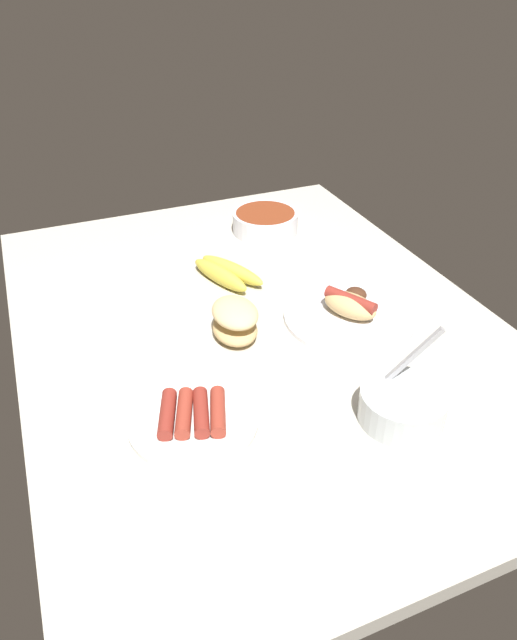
{
  "coord_description": "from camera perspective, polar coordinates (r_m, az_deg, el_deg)",
  "views": [
    {
      "loc": [
        -87.08,
        35.87,
        64.59
      ],
      "look_at": [
        -3.81,
        1.28,
        3.0
      ],
      "focal_mm": 32.6,
      "sensor_mm": 36.0,
      "label": 1
    }
  ],
  "objects": [
    {
      "name": "banana_bunch",
      "position": [
        1.27,
        -3.23,
        4.67
      ],
      "size": [
        18.61,
        13.28,
        3.79
      ],
      "color": "gold",
      "rests_on": "ground_plane"
    },
    {
      "name": "bread_stack",
      "position": [
        1.08,
        -2.33,
        -0.05
      ],
      "size": [
        11.87,
        9.3,
        7.2
      ],
      "color": "tan",
      "rests_on": "ground_plane"
    },
    {
      "name": "plate_hotdog_assembled",
      "position": [
        1.16,
        8.93,
        0.82
      ],
      "size": [
        25.69,
        25.69,
        5.61
      ],
      "color": "white",
      "rests_on": "ground_plane"
    },
    {
      "name": "bowl_coleslaw",
      "position": [
        0.94,
        13.94,
        -8.02
      ],
      "size": [
        13.46,
        13.46,
        15.28
      ],
      "color": "silver",
      "rests_on": "ground_plane"
    },
    {
      "name": "plate_sausages",
      "position": [
        0.92,
        -6.44,
        -9.52
      ],
      "size": [
        20.49,
        20.49,
        3.37
      ],
      "color": "white",
      "rests_on": "ground_plane"
    },
    {
      "name": "bowl_chili",
      "position": [
        1.48,
        0.66,
        9.68
      ],
      "size": [
        16.37,
        16.37,
        5.26
      ],
      "color": "white",
      "rests_on": "ground_plane"
    },
    {
      "name": "ground_plane",
      "position": [
        1.15,
        -0.14,
        -0.72
      ],
      "size": [
        120.0,
        90.0,
        3.0
      ],
      "primitive_type": "cube",
      "color": "beige"
    }
  ]
}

